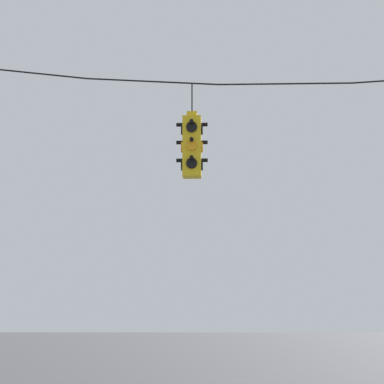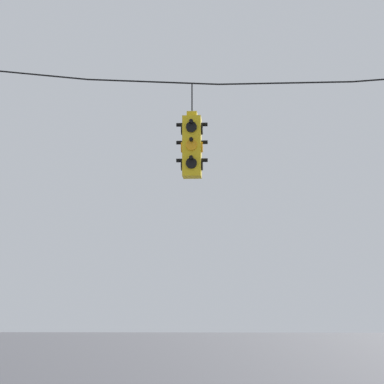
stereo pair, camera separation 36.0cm
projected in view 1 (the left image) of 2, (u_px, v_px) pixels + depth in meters
span_wire at (285, 69)px, 13.95m from camera, size 17.32×0.03×0.90m
traffic_light_near_right_pole at (192, 146)px, 13.78m from camera, size 0.58×0.58×1.77m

